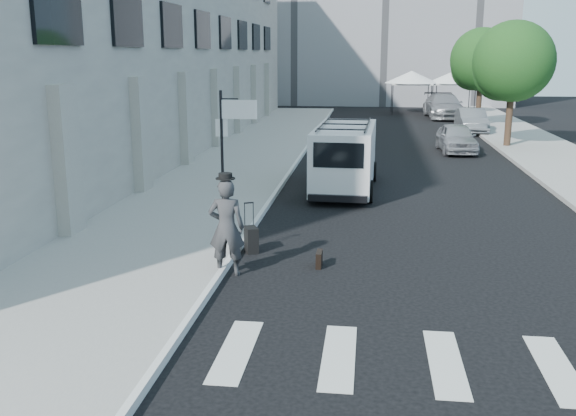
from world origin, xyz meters
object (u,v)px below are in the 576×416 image
(businessman, at_px, (227,228))
(briefcase, at_px, (319,259))
(parked_car_b, at_px, (471,121))
(parked_car_a, at_px, (457,138))
(suitcase, at_px, (251,239))
(parked_car_c, at_px, (444,106))
(cargo_van, at_px, (345,157))

(businessman, distance_m, briefcase, 2.18)
(parked_car_b, bearing_deg, parked_car_a, -102.93)
(businessman, bearing_deg, suitcase, -101.83)
(briefcase, relative_size, parked_car_a, 0.11)
(businessman, relative_size, briefcase, 4.64)
(businessman, distance_m, suitcase, 1.76)
(suitcase, bearing_deg, briefcase, -51.86)
(briefcase, distance_m, parked_car_c, 34.19)
(suitcase, relative_size, parked_car_b, 0.27)
(cargo_van, bearing_deg, parked_car_a, 64.05)
(parked_car_b, bearing_deg, businessman, -108.48)
(briefcase, relative_size, parked_car_c, 0.07)
(suitcase, relative_size, cargo_van, 0.20)
(suitcase, distance_m, parked_car_c, 33.71)
(businessman, height_order, parked_car_c, businessman)
(suitcase, height_order, cargo_van, cargo_van)
(businessman, distance_m, parked_car_c, 35.31)
(briefcase, height_order, parked_car_a, parked_car_a)
(cargo_van, bearing_deg, parked_car_c, 78.83)
(suitcase, bearing_deg, businessman, -122.45)
(businessman, relative_size, parked_car_c, 0.35)
(briefcase, relative_size, cargo_van, 0.08)
(parked_car_c, bearing_deg, parked_car_b, -88.89)
(briefcase, relative_size, suitcase, 0.38)
(parked_car_a, bearing_deg, parked_car_c, 83.85)
(cargo_van, distance_m, parked_car_b, 18.08)
(cargo_van, xyz_separation_m, parked_car_a, (4.82, 9.08, -0.46))
(cargo_van, relative_size, parked_car_a, 1.47)
(businessman, bearing_deg, briefcase, -162.13)
(briefcase, bearing_deg, parked_car_c, 79.63)
(businessman, xyz_separation_m, parked_car_a, (6.90, 18.04, -0.35))
(parked_car_b, relative_size, parked_car_c, 0.72)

